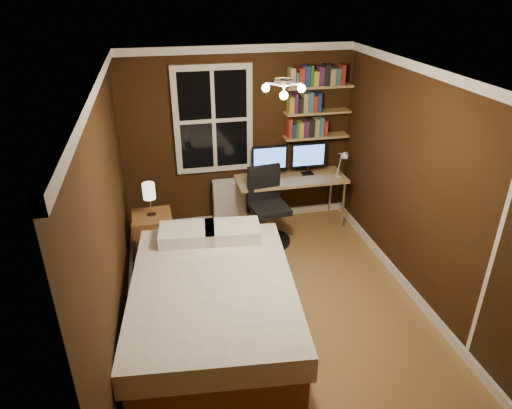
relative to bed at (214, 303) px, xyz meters
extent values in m
plane|color=brown|center=(0.70, 0.19, -0.32)|extent=(4.20, 4.20, 0.00)
cube|color=black|center=(0.70, 2.29, 0.93)|extent=(3.20, 0.04, 2.50)
cube|color=black|center=(-0.90, 0.19, 0.93)|extent=(0.04, 4.20, 2.50)
cube|color=black|center=(2.30, 0.19, 0.93)|extent=(0.04, 4.20, 2.50)
cube|color=white|center=(0.70, 0.19, 2.18)|extent=(3.20, 4.20, 0.02)
cube|color=silver|center=(0.35, 2.25, 1.23)|extent=(1.06, 0.06, 1.46)
cube|color=tan|center=(1.78, 2.17, 0.93)|extent=(0.92, 0.22, 0.03)
cube|color=tan|center=(1.78, 2.17, 1.28)|extent=(0.92, 0.22, 0.03)
cube|color=tan|center=(1.78, 2.17, 1.63)|extent=(0.92, 0.22, 0.03)
cube|color=brown|center=(0.00, -0.03, -0.15)|extent=(1.70, 2.28, 0.34)
cube|color=silver|center=(0.00, -0.03, 0.15)|extent=(1.80, 2.35, 0.26)
cube|color=white|center=(-0.18, 0.82, 0.35)|extent=(0.66, 0.49, 0.15)
cube|color=white|center=(0.33, 0.77, 0.35)|extent=(0.66, 0.49, 0.15)
cube|color=brown|center=(-0.56, 1.50, -0.02)|extent=(0.50, 0.50, 0.60)
cube|color=silver|center=(0.52, 2.17, 0.02)|extent=(0.46, 0.16, 0.69)
cube|color=tan|center=(1.38, 1.98, 0.39)|extent=(1.54, 0.58, 0.04)
cylinder|color=beige|center=(0.67, 1.73, 0.03)|extent=(0.04, 0.04, 0.70)
cylinder|color=beige|center=(2.09, 1.73, 0.03)|extent=(0.04, 0.04, 0.70)
cylinder|color=beige|center=(0.67, 2.23, 0.03)|extent=(0.04, 0.04, 0.70)
cylinder|color=beige|center=(2.09, 2.23, 0.03)|extent=(0.04, 0.04, 0.70)
cylinder|color=black|center=(0.96, 1.53, -0.29)|extent=(0.58, 0.58, 0.05)
cylinder|color=silver|center=(0.96, 1.53, -0.05)|extent=(0.06, 0.06, 0.43)
cube|color=black|center=(0.96, 1.53, 0.20)|extent=(0.53, 0.53, 0.08)
cube|color=black|center=(0.93, 1.74, 0.48)|extent=(0.45, 0.12, 0.49)
camera|label=1|loc=(-0.37, -3.68, 2.95)|focal=32.00mm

